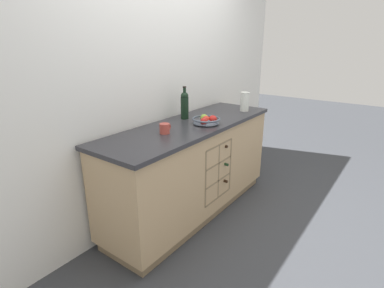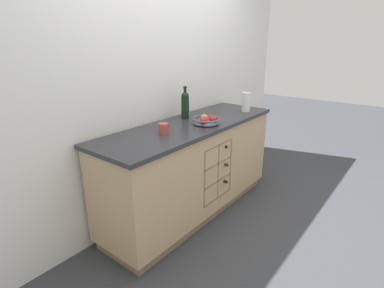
{
  "view_description": "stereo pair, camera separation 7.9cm",
  "coord_description": "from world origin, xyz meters",
  "px_view_note": "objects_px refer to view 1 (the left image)",
  "views": [
    {
      "loc": [
        -2.14,
        -1.58,
        1.63
      ],
      "look_at": [
        0.0,
        0.0,
        0.71
      ],
      "focal_mm": 28.0,
      "sensor_mm": 36.0,
      "label": 1
    },
    {
      "loc": [
        -2.09,
        -1.64,
        1.63
      ],
      "look_at": [
        0.0,
        0.0,
        0.71
      ],
      "focal_mm": 28.0,
      "sensor_mm": 36.0,
      "label": 2
    }
  ],
  "objects_px": {
    "fruit_bowl": "(206,120)",
    "white_pitcher": "(245,101)",
    "standing_wine_bottle": "(185,104)",
    "ceramic_mug": "(165,128)"
  },
  "relations": [
    {
      "from": "fruit_bowl",
      "to": "standing_wine_bottle",
      "type": "height_order",
      "value": "standing_wine_bottle"
    },
    {
      "from": "fruit_bowl",
      "to": "ceramic_mug",
      "type": "relative_size",
      "value": 2.2
    },
    {
      "from": "white_pitcher",
      "to": "ceramic_mug",
      "type": "xyz_separation_m",
      "value": [
        -1.13,
        0.14,
        -0.06
      ]
    },
    {
      "from": "standing_wine_bottle",
      "to": "fruit_bowl",
      "type": "bearing_deg",
      "value": -98.35
    },
    {
      "from": "fruit_bowl",
      "to": "standing_wine_bottle",
      "type": "relative_size",
      "value": 0.83
    },
    {
      "from": "fruit_bowl",
      "to": "white_pitcher",
      "type": "height_order",
      "value": "white_pitcher"
    },
    {
      "from": "white_pitcher",
      "to": "fruit_bowl",
      "type": "bearing_deg",
      "value": 177.48
    },
    {
      "from": "ceramic_mug",
      "to": "white_pitcher",
      "type": "bearing_deg",
      "value": -7.23
    },
    {
      "from": "standing_wine_bottle",
      "to": "ceramic_mug",
      "type": "bearing_deg",
      "value": -160.73
    },
    {
      "from": "fruit_bowl",
      "to": "ceramic_mug",
      "type": "distance_m",
      "value": 0.45
    }
  ]
}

